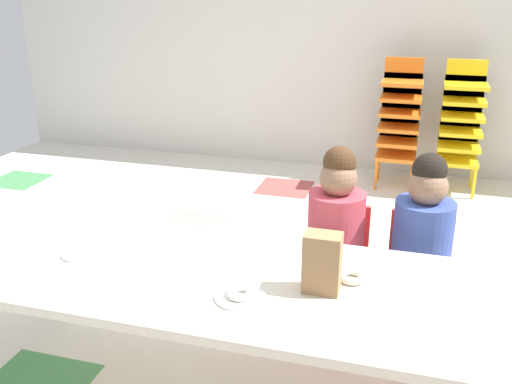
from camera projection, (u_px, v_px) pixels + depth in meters
The scene contains 12 objects.
ground_plane at pixel (288, 310), 2.96m from camera, with size 6.64×5.12×0.02m.
back_wall at pixel (359, 29), 4.83m from camera, with size 6.64×0.10×2.46m, color beige.
craft_table at pixel (239, 287), 2.13m from camera, with size 2.19×0.78×0.57m.
seated_child_near_camera at pixel (336, 224), 2.60m from camera, with size 0.32×0.32×0.92m.
seated_child_middle_seat at pixel (423, 234), 2.51m from camera, with size 0.32×0.32×0.92m.
kid_chair_orange_stack at pixel (400, 117), 4.57m from camera, with size 0.32×0.30×1.04m.
kid_chair_yellow_stack at pixel (461, 121), 4.45m from camera, with size 0.32×0.30×1.04m.
paper_bag_brown at pixel (322, 263), 1.98m from camera, with size 0.13×0.09×0.22m, color #9E754C.
paper_plate_near_edge at pixel (240, 297), 1.97m from camera, with size 0.18×0.18×0.01m, color white.
paper_plate_center_table at pixel (84, 253), 2.30m from camera, with size 0.18×0.18×0.01m, color white.
donut_powdered_on_plate at pixel (240, 293), 1.97m from camera, with size 0.10×0.10×0.03m, color white.
donut_powdered_loose at pixel (352, 277), 2.09m from camera, with size 0.11×0.11×0.03m, color white.
Camera 1 is at (0.54, -2.50, 1.60)m, focal length 39.71 mm.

